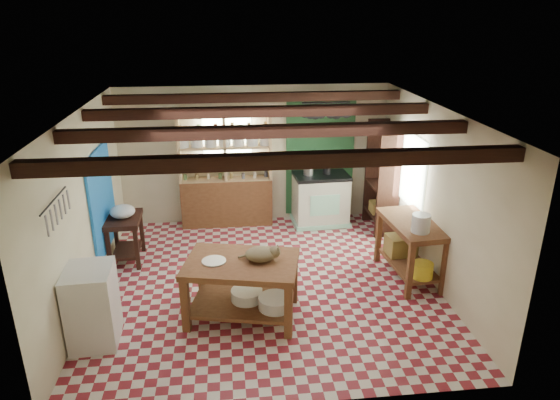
{
  "coord_description": "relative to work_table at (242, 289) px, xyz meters",
  "views": [
    {
      "loc": [
        -0.52,
        -6.57,
        3.87
      ],
      "look_at": [
        0.24,
        0.3,
        1.22
      ],
      "focal_mm": 32.0,
      "sensor_mm": 36.0,
      "label": 1
    }
  ],
  "objects": [
    {
      "name": "yellow_tub",
      "position": [
        2.61,
        0.32,
        -0.05
      ],
      "size": [
        0.33,
        0.33,
        0.22
      ],
      "primitive_type": "cylinder",
      "rotation": [
        0.0,
        0.0,
        0.09
      ],
      "color": "gold",
      "rests_on": "right_counter"
    },
    {
      "name": "stove",
      "position": [
        1.61,
        2.96,
        0.09
      ],
      "size": [
        1.05,
        0.74,
        0.99
      ],
      "primitive_type": "cube",
      "rotation": [
        0.0,
        0.0,
        0.06
      ],
      "color": "beige",
      "rests_on": "floor"
    },
    {
      "name": "tall_rack",
      "position": [
        2.67,
        2.61,
        0.59
      ],
      "size": [
        0.4,
        0.86,
        2.0
      ],
      "primitive_type": "cube",
      "color": "#351A12",
      "rests_on": "floor"
    },
    {
      "name": "window_right",
      "position": [
        2.87,
        1.81,
        0.99
      ],
      "size": [
        0.02,
        1.3,
        1.2
      ],
      "primitive_type": "cube",
      "color": "#B0C5AF",
      "rests_on": "wall_right"
    },
    {
      "name": "floor",
      "position": [
        0.39,
        0.81,
        -0.42
      ],
      "size": [
        5.0,
        5.0,
        0.02
      ],
      "primitive_type": "cube",
      "color": "maroon",
      "rests_on": "ground"
    },
    {
      "name": "basin_large",
      "position": [
        0.06,
        0.04,
        -0.12
      ],
      "size": [
        0.5,
        0.5,
        0.15
      ],
      "primitive_type": "cylinder",
      "rotation": [
        0.0,
        0.0,
        -0.22
      ],
      "color": "silver",
      "rests_on": "work_table"
    },
    {
      "name": "steel_tray",
      "position": [
        -0.35,
        0.03,
        0.42
      ],
      "size": [
        0.38,
        0.38,
        0.02
      ],
      "primitive_type": "cylinder",
      "rotation": [
        0.0,
        0.0,
        -0.22
      ],
      "color": "#98989F",
      "rests_on": "work_table"
    },
    {
      "name": "utensil_rail",
      "position": [
        -2.05,
        -0.39,
        1.37
      ],
      "size": [
        0.06,
        0.9,
        0.28
      ],
      "primitive_type": "cube",
      "color": "black",
      "rests_on": "wall_left"
    },
    {
      "name": "wall_front",
      "position": [
        0.39,
        -1.69,
        0.89
      ],
      "size": [
        5.0,
        0.04,
        2.6
      ],
      "primitive_type": "cube",
      "color": "beige",
      "rests_on": "floor"
    },
    {
      "name": "wicker_basket",
      "position": [
        2.54,
        1.06,
        -0.01
      ],
      "size": [
        0.47,
        0.39,
        0.31
      ],
      "primitive_type": "cube",
      "rotation": [
        0.0,
        0.0,
        0.09
      ],
      "color": "olive",
      "rests_on": "right_counter"
    },
    {
      "name": "enamel_bowl",
      "position": [
        -1.81,
        1.78,
        0.46
      ],
      "size": [
        0.41,
        0.41,
        0.2
      ],
      "primitive_type": "ellipsoid",
      "rotation": [
        0.0,
        0.0,
        0.03
      ],
      "color": "silver",
      "rests_on": "prep_table"
    },
    {
      "name": "green_wall_patch",
      "position": [
        1.64,
        3.28,
        0.84
      ],
      "size": [
        1.3,
        0.04,
        2.3
      ],
      "primitive_type": "cube",
      "color": "#1F4F29",
      "rests_on": "wall_back"
    },
    {
      "name": "window_back",
      "position": [
        -0.11,
        3.29,
        1.29
      ],
      "size": [
        0.9,
        0.02,
        0.8
      ],
      "primitive_type": "cube",
      "color": "#B0C5AF",
      "rests_on": "wall_back"
    },
    {
      "name": "ceiling_beams",
      "position": [
        0.39,
        0.81,
        2.07
      ],
      "size": [
        5.0,
        3.8,
        0.15
      ],
      "primitive_type": "cube",
      "color": "#351A12",
      "rests_on": "ceiling"
    },
    {
      "name": "wall_left",
      "position": [
        -2.11,
        0.81,
        0.89
      ],
      "size": [
        0.04,
        5.0,
        2.6
      ],
      "primitive_type": "cube",
      "color": "beige",
      "rests_on": "floor"
    },
    {
      "name": "white_cabinet",
      "position": [
        -1.83,
        -0.34,
        0.09
      ],
      "size": [
        0.59,
        0.69,
        0.99
      ],
      "primitive_type": "cube",
      "rotation": [
        0.0,
        0.0,
        0.05
      ],
      "color": "silver",
      "rests_on": "floor"
    },
    {
      "name": "blue_wall_patch",
      "position": [
        -2.08,
        1.71,
        0.69
      ],
      "size": [
        0.04,
        1.4,
        1.6
      ],
      "primitive_type": "cube",
      "color": "blue",
      "rests_on": "wall_left"
    },
    {
      "name": "shelving_unit",
      "position": [
        -0.16,
        3.12,
        0.69
      ],
      "size": [
        1.7,
        0.34,
        2.2
      ],
      "primitive_type": "cube",
      "color": "tan",
      "rests_on": "floor"
    },
    {
      "name": "wall_right",
      "position": [
        2.89,
        0.81,
        0.89
      ],
      "size": [
        0.04,
        5.0,
        2.6
      ],
      "primitive_type": "cube",
      "color": "beige",
      "rests_on": "floor"
    },
    {
      "name": "pot_rack",
      "position": [
        1.64,
        2.86,
        1.77
      ],
      "size": [
        0.86,
        0.12,
        0.36
      ],
      "primitive_type": "cube",
      "color": "black",
      "rests_on": "ceiling"
    },
    {
      "name": "kettle_left",
      "position": [
        1.36,
        2.95,
        0.68
      ],
      "size": [
        0.19,
        0.19,
        0.21
      ],
      "primitive_type": "cylinder",
      "rotation": [
        0.0,
        0.0,
        0.06
      ],
      "color": "#98989F",
      "rests_on": "stove"
    },
    {
      "name": "right_counter",
      "position": [
        2.57,
        0.77,
        0.05
      ],
      "size": [
        0.75,
        1.34,
        0.92
      ],
      "primitive_type": "cube",
      "rotation": [
        0.0,
        0.0,
        0.09
      ],
      "color": "brown",
      "rests_on": "floor"
    },
    {
      "name": "white_bucket",
      "position": [
        2.55,
        0.41,
        0.64
      ],
      "size": [
        0.28,
        0.28,
        0.26
      ],
      "primitive_type": "cylinder",
      "rotation": [
        0.0,
        0.0,
        0.09
      ],
      "color": "silver",
      "rests_on": "right_counter"
    },
    {
      "name": "prep_table",
      "position": [
        -1.81,
        1.78,
        -0.02
      ],
      "size": [
        0.55,
        0.78,
        0.77
      ],
      "primitive_type": "cube",
      "rotation": [
        0.0,
        0.0,
        0.03
      ],
      "color": "#351A12",
      "rests_on": "floor"
    },
    {
      "name": "kettle_right",
      "position": [
        1.71,
        2.97,
        0.67
      ],
      "size": [
        0.16,
        0.16,
        0.19
      ],
      "primitive_type": "cylinder",
      "rotation": [
        0.0,
        0.0,
        0.06
      ],
      "color": "black",
      "rests_on": "stove"
    },
    {
      "name": "basin_small",
      "position": [
        0.42,
        -0.19,
        -0.12
      ],
      "size": [
        0.52,
        0.52,
        0.15
      ],
      "primitive_type": "cylinder",
      "rotation": [
        0.0,
        0.0,
        -0.22
      ],
      "color": "silver",
      "rests_on": "work_table"
    },
    {
      "name": "work_table",
      "position": [
        0.0,
        0.0,
        0.0
      ],
      "size": [
        1.62,
        1.25,
        0.82
      ],
      "primitive_type": "cube",
      "rotation": [
        0.0,
        0.0,
        -0.22
      ],
      "color": "brown",
      "rests_on": "floor"
    },
    {
      "name": "ceiling",
      "position": [
        0.39,
        0.81,
        2.19
      ],
      "size": [
        5.0,
        5.0,
        0.02
      ],
      "primitive_type": "cube",
      "color": "#4F5055",
      "rests_on": "wall_back"
    },
    {
      "name": "cat",
      "position": [
        0.25,
        -0.01,
        0.5
      ],
      "size": [
        0.42,
        0.33,
        0.19
      ],
      "primitive_type": "ellipsoid",
      "rotation": [
        0.0,
        0.0,
        -0.04
      ],
      "color": "olive",
      "rests_on": "work_table"
    },
    {
      "name": "wall_back",
      "position": [
        0.39,
        3.31,
        0.89
      ],
      "size": [
        5.0,
        0.04,
        2.6
      ],
      "primitive_type": "cube",
      "color": "beige",
      "rests_on": "floor"
    }
  ]
}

